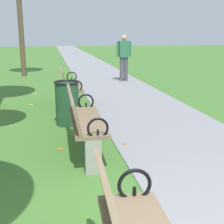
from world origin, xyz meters
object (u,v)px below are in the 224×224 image
at_px(park_bench_2, 83,120).
at_px(park_bench_3, 69,85).
at_px(pedestrian_walking, 124,55).
at_px(trash_bin, 67,103).

xyz_separation_m(park_bench_2, park_bench_3, (-0.00, 3.10, 0.00)).
xyz_separation_m(park_bench_2, pedestrian_walking, (2.18, 6.57, 0.44)).
bearing_deg(trash_bin, park_bench_2, -84.30).
relative_size(park_bench_3, trash_bin, 1.91).
bearing_deg(park_bench_3, trash_bin, -95.16).
relative_size(park_bench_3, pedestrian_walking, 0.99).
distance_m(park_bench_2, pedestrian_walking, 6.93).
distance_m(park_bench_3, pedestrian_walking, 4.11).
relative_size(park_bench_2, trash_bin, 1.92).
height_order(pedestrian_walking, trash_bin, pedestrian_walking).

